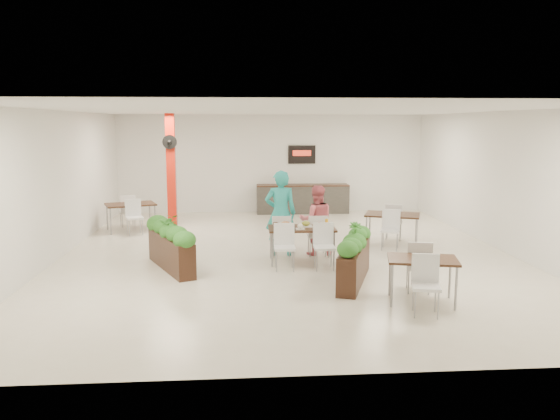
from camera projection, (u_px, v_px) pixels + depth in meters
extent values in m
plane|color=beige|center=(287.00, 254.00, 12.32)|extent=(12.00, 12.00, 0.00)
cube|color=white|center=(271.00, 164.00, 17.97)|extent=(10.00, 0.10, 3.20)
cube|color=white|center=(333.00, 242.00, 6.15)|extent=(10.00, 0.10, 3.20)
cube|color=white|center=(55.00, 186.00, 11.70)|extent=(0.10, 12.00, 3.20)
cube|color=white|center=(505.00, 182.00, 12.43)|extent=(0.10, 12.00, 3.20)
cube|color=white|center=(287.00, 110.00, 11.81)|extent=(10.00, 12.00, 0.04)
cube|color=red|center=(171.00, 170.00, 15.59)|extent=(0.25, 0.25, 3.20)
cylinder|color=black|center=(170.00, 142.00, 15.28)|extent=(0.40, 0.06, 0.40)
sphere|color=black|center=(169.00, 142.00, 15.25)|extent=(0.12, 0.12, 0.12)
cube|color=#312E2B|center=(303.00, 199.00, 17.88)|extent=(3.00, 0.60, 0.90)
cube|color=black|center=(303.00, 185.00, 17.81)|extent=(3.00, 0.62, 0.04)
cube|color=black|center=(302.00, 155.00, 17.96)|extent=(0.90, 0.04, 0.60)
cube|color=red|center=(302.00, 153.00, 17.92)|extent=(0.60, 0.02, 0.18)
imported|color=#A63C1B|center=(278.00, 182.00, 17.73)|extent=(0.09, 0.09, 0.19)
imported|color=gold|center=(286.00, 182.00, 17.75)|extent=(0.13, 0.13, 0.17)
cube|color=black|center=(302.00, 228.00, 11.50)|extent=(1.41, 0.82, 0.04)
cylinder|color=gray|center=(272.00, 250.00, 11.19)|extent=(0.04, 0.04, 0.71)
cylinder|color=gray|center=(334.00, 249.00, 11.26)|extent=(0.04, 0.04, 0.71)
cylinder|color=gray|center=(271.00, 243.00, 11.86)|extent=(0.04, 0.04, 0.71)
cylinder|color=gray|center=(329.00, 242.00, 11.93)|extent=(0.04, 0.04, 0.71)
cube|color=white|center=(281.00, 236.00, 12.12)|extent=(0.43, 0.43, 0.05)
cube|color=white|center=(282.00, 226.00, 11.89)|extent=(0.42, 0.05, 0.45)
cylinder|color=gray|center=(288.00, 244.00, 12.33)|extent=(0.02, 0.02, 0.43)
cylinder|color=gray|center=(273.00, 245.00, 12.31)|extent=(0.02, 0.02, 0.43)
cylinder|color=gray|center=(289.00, 248.00, 11.99)|extent=(0.02, 0.02, 0.43)
cylinder|color=gray|center=(274.00, 248.00, 11.98)|extent=(0.02, 0.02, 0.43)
cube|color=white|center=(317.00, 235.00, 12.16)|extent=(0.43, 0.43, 0.05)
cube|color=white|center=(318.00, 226.00, 11.93)|extent=(0.42, 0.05, 0.45)
cylinder|color=gray|center=(323.00, 244.00, 12.37)|extent=(0.02, 0.02, 0.43)
cylinder|color=gray|center=(308.00, 244.00, 12.36)|extent=(0.02, 0.02, 0.43)
cylinder|color=gray|center=(325.00, 247.00, 12.04)|extent=(0.02, 0.02, 0.43)
cylinder|color=gray|center=(310.00, 247.00, 12.02)|extent=(0.02, 0.02, 0.43)
cube|color=white|center=(285.00, 248.00, 10.93)|extent=(0.43, 0.43, 0.05)
cube|color=white|center=(284.00, 234.00, 11.08)|extent=(0.42, 0.05, 0.45)
cylinder|color=gray|center=(277.00, 262.00, 10.79)|extent=(0.02, 0.02, 0.43)
cylinder|color=gray|center=(294.00, 261.00, 10.81)|extent=(0.02, 0.02, 0.43)
cylinder|color=gray|center=(276.00, 257.00, 11.13)|extent=(0.02, 0.02, 0.43)
cylinder|color=gray|center=(292.00, 257.00, 11.15)|extent=(0.02, 0.02, 0.43)
cube|color=white|center=(324.00, 248.00, 10.98)|extent=(0.43, 0.43, 0.05)
cube|color=white|center=(323.00, 233.00, 11.13)|extent=(0.42, 0.05, 0.45)
cylinder|color=gray|center=(317.00, 261.00, 10.84)|extent=(0.02, 0.02, 0.43)
cylinder|color=gray|center=(334.00, 261.00, 10.86)|extent=(0.02, 0.02, 0.43)
cylinder|color=gray|center=(315.00, 257.00, 11.17)|extent=(0.02, 0.02, 0.43)
cylinder|color=gray|center=(331.00, 257.00, 11.19)|extent=(0.02, 0.02, 0.43)
cube|color=white|center=(286.00, 228.00, 11.38)|extent=(0.30, 0.30, 0.01)
ellipsoid|color=brown|center=(286.00, 225.00, 11.37)|extent=(0.22, 0.22, 0.13)
cube|color=white|center=(306.00, 226.00, 11.62)|extent=(0.26, 0.26, 0.01)
ellipsoid|color=orange|center=(306.00, 223.00, 11.61)|extent=(0.18, 0.18, 0.11)
cube|color=white|center=(321.00, 228.00, 11.40)|extent=(0.26, 0.26, 0.01)
ellipsoid|color=#4C180F|center=(321.00, 225.00, 11.39)|extent=(0.16, 0.16, 0.10)
cube|color=white|center=(300.00, 229.00, 11.32)|extent=(0.18, 0.18, 0.01)
ellipsoid|color=white|center=(300.00, 227.00, 11.31)|extent=(0.12, 0.12, 0.07)
cylinder|color=yellow|center=(327.00, 222.00, 11.67)|extent=(0.07, 0.07, 0.15)
imported|color=brown|center=(275.00, 225.00, 11.56)|extent=(0.12, 0.12, 0.10)
imported|color=teal|center=(281.00, 213.00, 12.08)|extent=(0.70, 0.47, 1.91)
imported|color=#E16470|center=(316.00, 220.00, 12.16)|extent=(0.77, 0.61, 1.57)
cube|color=black|center=(171.00, 252.00, 11.02)|extent=(1.16, 2.01, 0.68)
ellipsoid|color=#175018|center=(184.00, 238.00, 10.19)|extent=(0.40, 0.40, 0.32)
ellipsoid|color=#175018|center=(177.00, 234.00, 10.57)|extent=(0.40, 0.40, 0.32)
ellipsoid|color=#175018|center=(170.00, 230.00, 10.95)|extent=(0.40, 0.40, 0.32)
ellipsoid|color=#175018|center=(164.00, 226.00, 11.33)|extent=(0.40, 0.40, 0.32)
ellipsoid|color=#175018|center=(158.00, 223.00, 11.71)|extent=(0.40, 0.40, 0.32)
imported|color=#175018|center=(170.00, 225.00, 10.93)|extent=(0.40, 0.35, 0.45)
cube|color=black|center=(354.00, 264.00, 10.10)|extent=(1.01, 2.06, 0.69)
ellipsoid|color=#175018|center=(348.00, 250.00, 9.19)|extent=(0.40, 0.40, 0.32)
ellipsoid|color=#175018|center=(351.00, 245.00, 9.61)|extent=(0.40, 0.40, 0.32)
ellipsoid|color=#175018|center=(355.00, 240.00, 10.03)|extent=(0.40, 0.40, 0.32)
ellipsoid|color=#175018|center=(358.00, 235.00, 10.45)|extent=(0.40, 0.40, 0.32)
ellipsoid|color=#175018|center=(361.00, 231.00, 10.87)|extent=(0.40, 0.40, 0.32)
imported|color=#175018|center=(355.00, 234.00, 10.01)|extent=(0.25, 0.25, 0.45)
cube|color=black|center=(130.00, 204.00, 14.91)|extent=(1.51, 1.25, 0.04)
cylinder|color=gray|center=(111.00, 222.00, 14.40)|extent=(0.04, 0.04, 0.71)
cylinder|color=gray|center=(155.00, 218.00, 14.87)|extent=(0.04, 0.04, 0.71)
cylinder|color=gray|center=(107.00, 217.00, 15.06)|extent=(0.04, 0.04, 0.71)
cylinder|color=gray|center=(150.00, 214.00, 15.54)|extent=(0.04, 0.04, 0.71)
cube|color=white|center=(127.00, 211.00, 15.49)|extent=(0.54, 0.54, 0.05)
cube|color=white|center=(128.00, 203.00, 15.28)|extent=(0.41, 0.18, 0.45)
cylinder|color=gray|center=(133.00, 218.00, 15.75)|extent=(0.02, 0.02, 0.43)
cylinder|color=gray|center=(121.00, 219.00, 15.62)|extent=(0.02, 0.02, 0.43)
cylinder|color=gray|center=(135.00, 220.00, 15.45)|extent=(0.02, 0.02, 0.43)
cylinder|color=gray|center=(123.00, 221.00, 15.31)|extent=(0.02, 0.02, 0.43)
cube|color=white|center=(135.00, 218.00, 14.41)|extent=(0.54, 0.54, 0.05)
cube|color=white|center=(133.00, 207.00, 14.55)|extent=(0.41, 0.18, 0.45)
cylinder|color=gray|center=(129.00, 228.00, 14.23)|extent=(0.02, 0.02, 0.43)
cylinder|color=gray|center=(143.00, 227.00, 14.37)|extent=(0.02, 0.02, 0.43)
cylinder|color=gray|center=(127.00, 226.00, 14.53)|extent=(0.02, 0.02, 0.43)
cylinder|color=gray|center=(140.00, 225.00, 14.67)|extent=(0.02, 0.02, 0.43)
imported|color=white|center=(130.00, 203.00, 14.90)|extent=(0.22, 0.22, 0.05)
cube|color=black|center=(392.00, 215.00, 13.23)|extent=(1.49, 1.24, 0.04)
cylinder|color=gray|center=(366.00, 231.00, 13.09)|extent=(0.04, 0.04, 0.71)
cylinder|color=gray|center=(416.00, 234.00, 12.79)|extent=(0.04, 0.04, 0.71)
cylinder|color=gray|center=(370.00, 226.00, 13.79)|extent=(0.04, 0.04, 0.71)
cylinder|color=gray|center=(417.00, 228.00, 13.48)|extent=(0.04, 0.04, 0.71)
cube|color=white|center=(394.00, 222.00, 13.84)|extent=(0.54, 0.54, 0.05)
cube|color=white|center=(394.00, 213.00, 13.62)|extent=(0.41, 0.18, 0.45)
cylinder|color=gray|center=(401.00, 230.00, 14.00)|extent=(0.02, 0.02, 0.43)
cylinder|color=gray|center=(387.00, 229.00, 14.09)|extent=(0.02, 0.02, 0.43)
cylinder|color=gray|center=(400.00, 232.00, 13.67)|extent=(0.02, 0.02, 0.43)
cylinder|color=gray|center=(386.00, 232.00, 13.76)|extent=(0.02, 0.02, 0.43)
cube|color=white|center=(390.00, 231.00, 12.70)|extent=(0.54, 0.54, 0.05)
cube|color=white|center=(391.00, 219.00, 12.84)|extent=(0.41, 0.18, 0.45)
cylinder|color=gray|center=(382.00, 242.00, 12.62)|extent=(0.02, 0.02, 0.43)
cylinder|color=gray|center=(397.00, 242.00, 12.53)|extent=(0.02, 0.02, 0.43)
cylinder|color=gray|center=(383.00, 239.00, 12.95)|extent=(0.02, 0.02, 0.43)
cylinder|color=gray|center=(398.00, 239.00, 12.86)|extent=(0.02, 0.02, 0.43)
imported|color=white|center=(393.00, 213.00, 13.22)|extent=(0.22, 0.22, 0.05)
cube|color=black|center=(423.00, 259.00, 8.89)|extent=(1.25, 0.97, 0.04)
cylinder|color=gray|center=(392.00, 286.00, 8.72)|extent=(0.04, 0.04, 0.71)
cylinder|color=gray|center=(456.00, 289.00, 8.57)|extent=(0.04, 0.04, 0.71)
cylinder|color=gray|center=(390.00, 275.00, 9.32)|extent=(0.04, 0.04, 0.71)
cylinder|color=gray|center=(450.00, 278.00, 9.18)|extent=(0.04, 0.04, 0.71)
cube|color=white|center=(418.00, 267.00, 9.52)|extent=(0.50, 0.50, 0.05)
cube|color=white|center=(420.00, 255.00, 9.29)|extent=(0.42, 0.13, 0.45)
cylinder|color=gray|center=(427.00, 277.00, 9.70)|extent=(0.02, 0.02, 0.43)
cylinder|color=gray|center=(407.00, 277.00, 9.75)|extent=(0.02, 0.02, 0.43)
cylinder|color=gray|center=(429.00, 283.00, 9.36)|extent=(0.02, 0.02, 0.43)
cylinder|color=gray|center=(409.00, 282.00, 9.41)|extent=(0.02, 0.02, 0.43)
cube|color=white|center=(426.00, 287.00, 8.35)|extent=(0.50, 0.50, 0.05)
cube|color=white|center=(425.00, 268.00, 8.49)|extent=(0.42, 0.13, 0.45)
cylinder|color=gray|center=(415.00, 305.00, 8.24)|extent=(0.02, 0.02, 0.43)
cylinder|color=gray|center=(438.00, 306.00, 8.19)|extent=(0.02, 0.02, 0.43)
cylinder|color=gray|center=(413.00, 298.00, 8.57)|extent=(0.02, 0.02, 0.43)
cylinder|color=gray|center=(435.00, 299.00, 8.52)|extent=(0.02, 0.02, 0.43)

